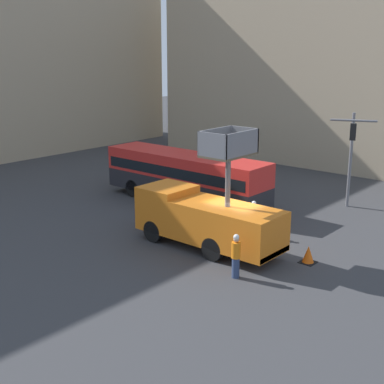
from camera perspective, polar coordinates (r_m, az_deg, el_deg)
name	(u,v)px	position (r m, az deg, el deg)	size (l,w,h in m)	color
ground_plane	(237,247)	(25.86, 4.87, -5.87)	(120.00, 120.00, 0.00)	#38383A
building_backdrop_side	(331,64)	(47.21, 14.57, 13.05)	(10.00, 28.00, 15.88)	tan
utility_truck	(206,217)	(25.20, 1.53, -2.72)	(2.42, 7.45, 5.79)	orange
city_bus	(185,174)	(32.56, -0.71, 1.92)	(2.60, 11.14, 3.05)	#232328
traffic_light_pole	(352,147)	(31.86, 16.65, 4.61)	(2.59, 2.34, 5.64)	slate
road_worker_near_truck	(236,256)	(22.23, 4.70, -6.81)	(0.38, 0.38, 1.90)	navy
road_worker_directing	(253,218)	(27.18, 6.57, -2.81)	(0.38, 0.38, 1.84)	navy
traffic_cone_near_truck	(308,255)	(24.40, 12.30, -6.57)	(0.68, 0.68, 0.78)	black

